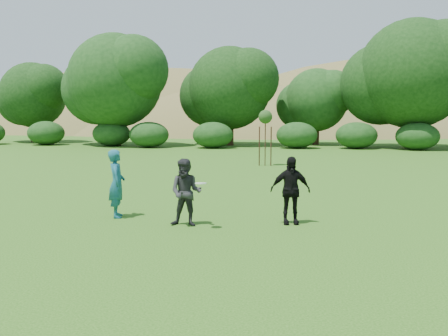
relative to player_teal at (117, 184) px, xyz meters
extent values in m
plane|color=#19470C|center=(2.47, -0.75, -0.89)|extent=(120.00, 120.00, 0.00)
imported|color=#165367|center=(0.00, 0.00, 0.00)|extent=(0.63, 0.76, 1.79)
imported|color=#28282A|center=(2.04, -0.67, -0.07)|extent=(0.80, 0.62, 1.64)
imported|color=black|center=(4.52, -0.02, -0.05)|extent=(1.05, 0.60, 1.68)
cylinder|color=white|center=(2.47, -0.99, 0.21)|extent=(0.27, 0.27, 0.05)
cylinder|color=#3E2218|center=(2.74, 13.18, 0.36)|extent=(0.05, 0.05, 2.50)
sphere|color=#274A1A|center=(2.74, 13.18, 1.61)|extent=(0.70, 0.70, 0.70)
cylinder|color=#381F16|center=(2.44, 13.18, 0.11)|extent=(0.06, 0.06, 2.00)
cylinder|color=#381F16|center=(3.04, 13.18, 0.11)|extent=(0.06, 0.06, 2.00)
ellipsoid|color=olive|center=(-22.53, 69.25, -12.99)|extent=(110.00, 70.00, 44.00)
ellipsoid|color=olive|center=(22.47, 71.25, -15.19)|extent=(100.00, 64.00, 52.00)
ellipsoid|color=olive|center=(-2.53, 57.25, -8.59)|extent=(80.00, 50.00, 28.00)
cylinder|color=#3A2616|center=(-19.53, 29.25, 0.42)|extent=(0.65, 0.65, 2.62)
sphere|color=#194214|center=(-19.53, 29.25, 3.33)|extent=(5.80, 5.80, 5.80)
cylinder|color=#3A2616|center=(-10.53, 26.25, 0.68)|extent=(0.73, 0.73, 3.15)
sphere|color=#194214|center=(-10.53, 26.25, 4.34)|extent=(7.54, 7.54, 7.54)
cylinder|color=#3A2616|center=(-1.53, 28.25, 0.51)|extent=(0.68, 0.68, 2.80)
sphere|color=#194214|center=(-1.53, 28.25, 3.76)|extent=(6.73, 6.73, 6.73)
cylinder|color=#3A2616|center=(5.47, 30.25, 0.24)|extent=(0.60, 0.60, 2.27)
sphere|color=#194214|center=(5.47, 30.25, 2.82)|extent=(5.22, 5.22, 5.22)
cylinder|color=#3A2616|center=(12.47, 27.25, 0.77)|extent=(0.76, 0.76, 3.32)
sphere|color=#194214|center=(12.47, 27.25, 4.67)|extent=(8.12, 8.12, 8.12)
camera|label=1|loc=(4.96, -12.27, 1.88)|focal=40.00mm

